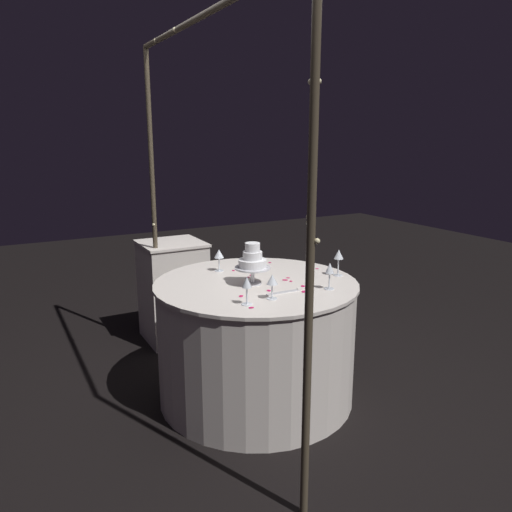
{
  "coord_description": "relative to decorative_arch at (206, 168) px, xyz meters",
  "views": [
    {
      "loc": [
        -2.59,
        1.42,
        1.66
      ],
      "look_at": [
        0.0,
        0.0,
        0.95
      ],
      "focal_mm": 34.47,
      "sensor_mm": 36.0,
      "label": 1
    }
  ],
  "objects": [
    {
      "name": "ground_plane",
      "position": [
        -0.0,
        -0.32,
        -1.5
      ],
      "size": [
        12.0,
        12.0,
        0.0
      ],
      "primitive_type": "plane",
      "color": "black"
    },
    {
      "name": "decorative_arch",
      "position": [
        0.0,
        0.0,
        0.0
      ],
      "size": [
        2.12,
        0.06,
        2.3
      ],
      "color": "#473D2D",
      "rests_on": "ground"
    },
    {
      "name": "main_table",
      "position": [
        -0.0,
        -0.32,
        -1.1
      ],
      "size": [
        1.28,
        1.28,
        0.78
      ],
      "color": "silver",
      "rests_on": "ground"
    },
    {
      "name": "side_table",
      "position": [
        1.18,
        -0.18,
        -1.08
      ],
      "size": [
        0.5,
        0.5,
        0.83
      ],
      "color": "silver",
      "rests_on": "ground"
    },
    {
      "name": "tiered_cake",
      "position": [
        -0.03,
        -0.28,
        -0.57
      ],
      "size": [
        0.22,
        0.22,
        0.26
      ],
      "color": "silver",
      "rests_on": "main_table"
    },
    {
      "name": "wine_glass_0",
      "position": [
        -0.34,
        -0.63,
        -0.6
      ],
      "size": [
        0.06,
        0.06,
        0.16
      ],
      "color": "silver",
      "rests_on": "main_table"
    },
    {
      "name": "wine_glass_1",
      "position": [
        -0.36,
        -0.07,
        -0.6
      ],
      "size": [
        0.06,
        0.06,
        0.16
      ],
      "color": "silver",
      "rests_on": "main_table"
    },
    {
      "name": "wine_glass_2",
      "position": [
        -0.13,
        -0.86,
        -0.58
      ],
      "size": [
        0.06,
        0.06,
        0.17
      ],
      "color": "silver",
      "rests_on": "main_table"
    },
    {
      "name": "wine_glass_3",
      "position": [
        -0.34,
        -0.24,
        -0.61
      ],
      "size": [
        0.06,
        0.06,
        0.14
      ],
      "color": "silver",
      "rests_on": "main_table"
    },
    {
      "name": "wine_glass_4",
      "position": [
        0.34,
        -0.23,
        -0.6
      ],
      "size": [
        0.07,
        0.07,
        0.15
      ],
      "color": "silver",
      "rests_on": "main_table"
    },
    {
      "name": "cake_knife",
      "position": [
        -0.28,
        -0.41,
        -0.71
      ],
      "size": [
        0.03,
        0.3,
        0.01
      ],
      "color": "silver",
      "rests_on": "main_table"
    },
    {
      "name": "rose_petal_0",
      "position": [
        0.35,
        -0.44,
        -0.71
      ],
      "size": [
        0.04,
        0.03,
        0.0
      ],
      "primitive_type": "ellipsoid",
      "rotation": [
        0.0,
        0.0,
        0.45
      ],
      "color": "#C61951",
      "rests_on": "main_table"
    },
    {
      "name": "rose_petal_1",
      "position": [
        -0.32,
        -0.46,
        -0.71
      ],
      "size": [
        0.05,
        0.04,
        0.0
      ],
      "primitive_type": "ellipsoid",
      "rotation": [
        0.0,
        0.0,
        5.66
      ],
      "color": "#C61951",
      "rests_on": "main_table"
    },
    {
      "name": "rose_petal_2",
      "position": [
        -0.42,
        -0.06,
        -0.71
      ],
      "size": [
        0.02,
        0.03,
        0.0
      ],
      "primitive_type": "ellipsoid",
      "rotation": [
        0.0,
        0.0,
        4.66
      ],
      "color": "#C61951",
      "rests_on": "main_table"
    },
    {
      "name": "rose_petal_3",
      "position": [
        0.26,
        -0.36,
        -0.71
      ],
      "size": [
        0.04,
        0.04,
        0.0
      ],
      "primitive_type": "ellipsoid",
      "rotation": [
        0.0,
        0.0,
        3.64
      ],
      "color": "#C61951",
      "rests_on": "main_table"
    },
    {
      "name": "rose_petal_4",
      "position": [
        0.14,
        -0.36,
        -0.71
      ],
      "size": [
        0.05,
        0.04,
        0.0
      ],
      "primitive_type": "ellipsoid",
      "rotation": [
        0.0,
        0.0,
        2.63
      ],
      "color": "#C61951",
      "rests_on": "main_table"
    },
    {
      "name": "rose_petal_5",
      "position": [
        0.07,
        -0.84,
        -0.71
      ],
      "size": [
        0.03,
        0.03,
        0.0
      ],
      "primitive_type": "ellipsoid",
      "rotation": [
        0.0,
        0.0,
        4.23
      ],
      "color": "#C61951",
      "rests_on": "main_table"
    },
    {
      "name": "rose_petal_6",
      "position": [
        -0.1,
        -0.52,
        -0.71
      ],
      "size": [
        0.03,
        0.03,
        0.0
      ],
      "primitive_type": "ellipsoid",
      "rotation": [
        0.0,
        0.0,
        2.66
      ],
      "color": "#C61951",
      "rests_on": "main_table"
    },
    {
      "name": "rose_petal_7",
      "position": [
        0.11,
        -0.32,
        -0.71
      ],
      "size": [
        0.03,
        0.04,
        0.0
      ],
      "primitive_type": "ellipsoid",
      "rotation": [
        0.0,
        0.0,
        5.1
      ],
      "color": "#C61951",
      "rests_on": "main_table"
    },
    {
      "name": "rose_petal_8",
      "position": [
        0.37,
        -0.64,
        -0.71
      ],
      "size": [
        0.03,
        0.02,
        0.0
      ],
      "primitive_type": "ellipsoid",
      "rotation": [
        0.0,
        0.0,
        0.0
      ],
      "color": "#C61951",
      "rests_on": "main_table"
    },
    {
      "name": "rose_petal_9",
      "position": [
        -0.03,
        -0.54,
        -0.71
      ],
      "size": [
        0.03,
        0.03,
        0.0
      ],
      "primitive_type": "ellipsoid",
      "rotation": [
        0.0,
        0.0,
        4.23
      ],
      "color": "#C61951",
      "rests_on": "main_table"
    },
    {
      "name": "rose_petal_10",
      "position": [
        -0.22,
        -0.1,
        -0.71
      ],
      "size": [
        0.04,
        0.04,
        0.0
      ],
      "primitive_type": "ellipsoid",
      "rotation": [
        0.0,
        0.0,
        2.43
      ],
      "color": "#C61951",
      "rests_on": "main_table"
    },
    {
      "name": "rose_petal_11",
      "position": [
        -0.2,
        -0.3,
        -0.71
      ],
      "size": [
        0.03,
        0.02,
        0.0
      ],
      "primitive_type": "ellipsoid",
      "rotation": [
        0.0,
        0.0,
        3.12
      ],
      "color": "#C61951",
      "rests_on": "main_table"
    },
    {
      "name": "rose_petal_12",
      "position": [
        -0.06,
        -0.5,
        -0.71
      ],
      "size": [
        0.04,
        0.05,
        0.0
      ],
      "primitive_type": "ellipsoid",
      "rotation": [
        0.0,
        0.0,
        0.95
      ],
      "color": "#C61951",
      "rests_on": "main_table"
    },
    {
      "name": "rose_petal_13",
      "position": [
        -0.22,
        -0.52,
        -0.71
      ],
      "size": [
        0.04,
        0.04,
        0.0
      ],
      "primitive_type": "ellipsoid",
      "rotation": [
        0.0,
        0.0,
        5.88
      ],
      "color": "#C61951",
      "rests_on": "main_table"
    },
    {
      "name": "rose_petal_14",
      "position": [
        0.3,
        -0.31,
        -0.71
      ],
      "size": [
        0.03,
        0.02,
        0.0
      ],
      "primitive_type": "ellipsoid",
      "rotation": [
        0.0,
        0.0,
        2.97
      ],
      "color": "#C61951",
      "rests_on": "main_table"
    }
  ]
}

